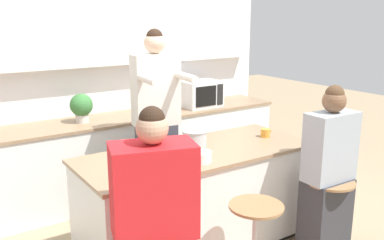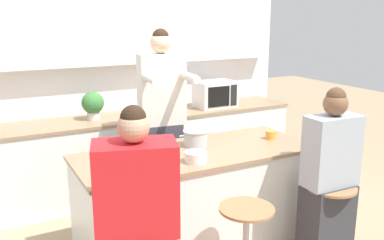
% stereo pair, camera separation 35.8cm
% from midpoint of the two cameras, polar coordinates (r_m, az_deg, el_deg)
% --- Properties ---
extents(wall_back, '(4.11, 0.22, 2.70)m').
position_cam_midpoint_polar(wall_back, '(4.97, -6.81, 8.56)').
color(wall_back, white).
rests_on(wall_back, ground_plane).
extents(back_counter, '(3.81, 0.63, 0.91)m').
position_cam_midpoint_polar(back_counter, '(4.92, -5.17, -4.46)').
color(back_counter, white).
rests_on(back_counter, ground_plane).
extents(kitchen_island, '(2.02, 0.83, 0.89)m').
position_cam_midpoint_polar(kitchen_island, '(3.74, 3.39, -10.62)').
color(kitchen_island, black).
rests_on(kitchen_island, ground_plane).
extents(bar_stool_rightmost, '(0.39, 0.39, 0.69)m').
position_cam_midpoint_polar(bar_stool_rightmost, '(3.73, 20.46, -12.56)').
color(bar_stool_rightmost, '#997047').
rests_on(bar_stool_rightmost, ground_plane).
extents(person_cooking, '(0.50, 0.64, 1.87)m').
position_cam_midpoint_polar(person_cooking, '(4.13, -1.51, -1.01)').
color(person_cooking, '#383842').
rests_on(person_cooking, ground_plane).
extents(person_wrapped_blanket, '(0.56, 0.42, 1.49)m').
position_cam_midpoint_polar(person_wrapped_blanket, '(2.73, -3.53, -14.43)').
color(person_wrapped_blanket, red).
rests_on(person_wrapped_blanket, ground_plane).
extents(person_seated_near, '(0.44, 0.27, 1.47)m').
position_cam_midpoint_polar(person_seated_near, '(3.65, 20.50, -8.42)').
color(person_seated_near, '#333338').
rests_on(person_seated_near, ground_plane).
extents(cooking_pot, '(0.31, 0.22, 0.14)m').
position_cam_midpoint_polar(cooking_pot, '(3.70, 3.26, -2.47)').
color(cooking_pot, '#B7BABC').
rests_on(cooking_pot, kitchen_island).
extents(fruit_bowl, '(0.17, 0.17, 0.08)m').
position_cam_midpoint_polar(fruit_bowl, '(3.31, 3.63, -4.99)').
color(fruit_bowl, white).
rests_on(fruit_bowl, kitchen_island).
extents(coffee_cup_near, '(0.11, 0.08, 0.09)m').
position_cam_midpoint_polar(coffee_cup_near, '(3.29, -5.32, -5.04)').
color(coffee_cup_near, '#DB4C51').
rests_on(coffee_cup_near, kitchen_island).
extents(coffee_cup_far, '(0.12, 0.09, 0.08)m').
position_cam_midpoint_polar(coffee_cup_far, '(4.00, 12.97, -2.01)').
color(coffee_cup_far, orange).
rests_on(coffee_cup_far, kitchen_island).
extents(banana_bunch, '(0.19, 0.13, 0.06)m').
position_cam_midpoint_polar(banana_bunch, '(3.22, -0.76, -5.74)').
color(banana_bunch, yellow).
rests_on(banana_bunch, kitchen_island).
extents(microwave, '(0.46, 0.33, 0.31)m').
position_cam_midpoint_polar(microwave, '(5.17, 5.06, 3.44)').
color(microwave, white).
rests_on(microwave, back_counter).
extents(potted_plant, '(0.24, 0.24, 0.30)m').
position_cam_midpoint_polar(potted_plant, '(4.60, -10.94, 2.06)').
color(potted_plant, beige).
rests_on(potted_plant, back_counter).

